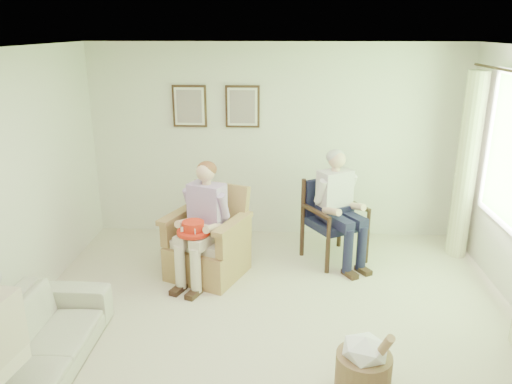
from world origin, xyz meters
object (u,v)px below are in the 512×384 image
(wicker_armchair, at_px, (208,248))
(wood_armchair, at_px, (334,216))
(hatbox, at_px, (364,365))
(sofa, at_px, (28,351))
(red_hat, at_px, (193,229))
(person_wicker, at_px, (205,215))
(person_dark, at_px, (337,200))

(wicker_armchair, bearing_deg, wood_armchair, 42.78)
(wicker_armchair, xyz_separation_m, hatbox, (1.52, -1.95, -0.08))
(wicker_armchair, height_order, hatbox, wicker_armchair)
(sofa, bearing_deg, red_hat, -33.69)
(wicker_armchair, distance_m, red_hat, 0.50)
(person_wicker, bearing_deg, wicker_armchair, 112.48)
(wicker_armchair, height_order, wood_armchair, wicker_armchair)
(person_dark, bearing_deg, red_hat, 172.84)
(person_dark, bearing_deg, wicker_armchair, 163.44)
(wood_armchair, bearing_deg, sofa, -168.24)
(wood_armchair, distance_m, red_hat, 1.84)
(sofa, height_order, person_wicker, person_wicker)
(wicker_armchair, distance_m, wood_armchair, 1.62)
(wood_armchair, height_order, sofa, wood_armchair)
(person_wicker, bearing_deg, person_dark, 41.88)
(wood_armchair, distance_m, person_dark, 0.31)
(wood_armchair, xyz_separation_m, person_dark, (0.00, -0.16, 0.27))
(red_hat, height_order, hatbox, red_hat)
(sofa, bearing_deg, person_wicker, -33.14)
(wood_armchair, bearing_deg, person_dark, -121.21)
(person_dark, relative_size, hatbox, 2.12)
(wood_armchair, xyz_separation_m, red_hat, (-1.61, -0.88, 0.15))
(sofa, bearing_deg, wood_armchair, -47.03)
(hatbox, bearing_deg, wicker_armchair, 127.99)
(wood_armchair, distance_m, sofa, 3.69)
(person_dark, height_order, red_hat, person_dark)
(wood_armchair, relative_size, person_dark, 0.72)
(wicker_armchair, bearing_deg, person_wicker, -67.52)
(person_dark, xyz_separation_m, red_hat, (-1.61, -0.72, -0.11))
(sofa, height_order, hatbox, hatbox)
(wicker_armchair, distance_m, hatbox, 2.47)
(sofa, relative_size, red_hat, 5.34)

